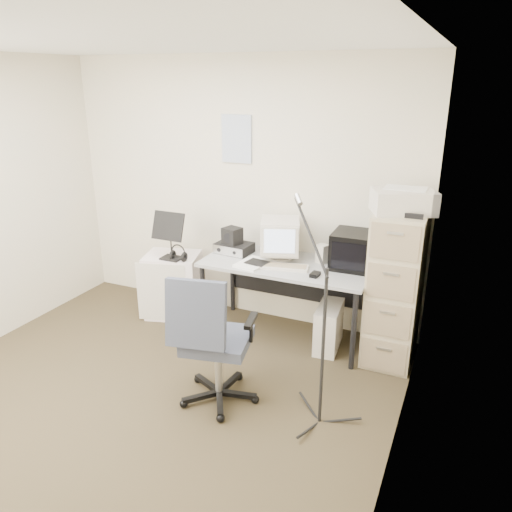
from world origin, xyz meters
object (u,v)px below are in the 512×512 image
at_px(desk, 286,300).
at_px(side_cart, 174,285).
at_px(filing_cabinet, 395,287).
at_px(office_chair, 218,338).

xyz_separation_m(desk, side_cart, (-1.20, -0.02, -0.04)).
bearing_deg(filing_cabinet, office_chair, -132.91).
height_order(desk, office_chair, office_chair).
xyz_separation_m(filing_cabinet, office_chair, (-1.06, -1.14, -0.13)).
distance_m(filing_cabinet, office_chair, 1.57).
relative_size(filing_cabinet, office_chair, 1.26).
xyz_separation_m(filing_cabinet, side_cart, (-2.15, -0.05, -0.33)).
relative_size(office_chair, side_cart, 1.61).
bearing_deg(side_cart, office_chair, -61.28).
bearing_deg(filing_cabinet, side_cart, -178.59).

